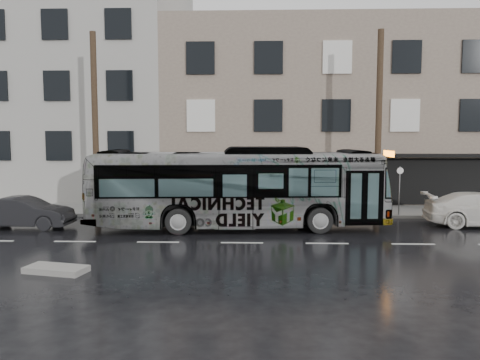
{
  "coord_description": "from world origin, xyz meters",
  "views": [
    {
      "loc": [
        0.52,
        -19.87,
        3.96
      ],
      "look_at": [
        -0.25,
        2.5,
        1.93
      ],
      "focal_mm": 35.0,
      "sensor_mm": 36.0,
      "label": 1
    }
  ],
  "objects_px": {
    "utility_pole_front": "(379,124)",
    "bus": "(237,188)",
    "utility_pole_rear": "(95,124)",
    "sign_post": "(399,191)",
    "dark_sedan": "(24,213)"
  },
  "relations": [
    {
      "from": "bus",
      "to": "dark_sedan",
      "type": "relative_size",
      "value": 3.06
    },
    {
      "from": "utility_pole_front",
      "to": "bus",
      "type": "xyz_separation_m",
      "value": [
        -6.79,
        -2.9,
        -2.87
      ]
    },
    {
      "from": "utility_pole_front",
      "to": "dark_sedan",
      "type": "height_order",
      "value": "utility_pole_front"
    },
    {
      "from": "bus",
      "to": "sign_post",
      "type": "bearing_deg",
      "value": -74.09
    },
    {
      "from": "sign_post",
      "to": "dark_sedan",
      "type": "bearing_deg",
      "value": -169.47
    },
    {
      "from": "utility_pole_front",
      "to": "utility_pole_rear",
      "type": "height_order",
      "value": "same"
    },
    {
      "from": "sign_post",
      "to": "utility_pole_rear",
      "type": "bearing_deg",
      "value": 180.0
    },
    {
      "from": "bus",
      "to": "utility_pole_rear",
      "type": "bearing_deg",
      "value": 63.82
    },
    {
      "from": "utility_pole_front",
      "to": "bus",
      "type": "height_order",
      "value": "utility_pole_front"
    },
    {
      "from": "utility_pole_rear",
      "to": "dark_sedan",
      "type": "relative_size",
      "value": 2.16
    },
    {
      "from": "sign_post",
      "to": "utility_pole_front",
      "type": "bearing_deg",
      "value": 180.0
    },
    {
      "from": "utility_pole_front",
      "to": "bus",
      "type": "bearing_deg",
      "value": -156.87
    },
    {
      "from": "utility_pole_rear",
      "to": "bus",
      "type": "height_order",
      "value": "utility_pole_rear"
    },
    {
      "from": "utility_pole_front",
      "to": "utility_pole_rear",
      "type": "distance_m",
      "value": 14.0
    },
    {
      "from": "utility_pole_front",
      "to": "utility_pole_rear",
      "type": "bearing_deg",
      "value": 180.0
    }
  ]
}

